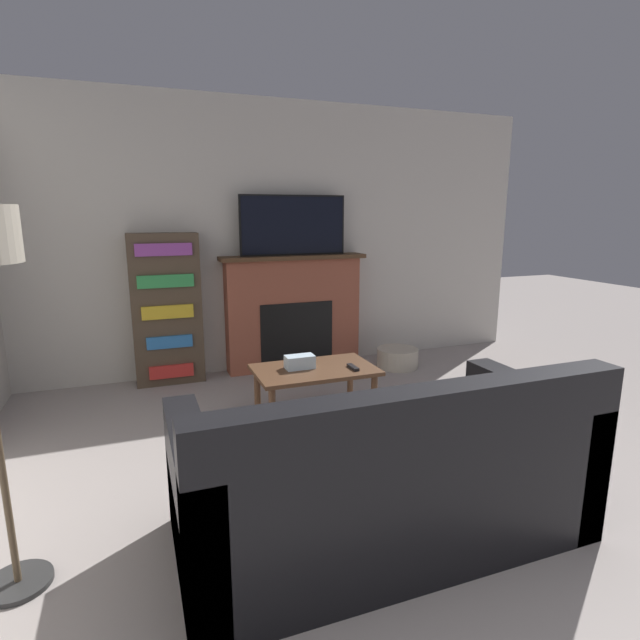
# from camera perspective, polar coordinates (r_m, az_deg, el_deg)

# --- Properties ---
(wall_back) EXTENTS (5.88, 0.06, 2.70)m
(wall_back) POSITION_cam_1_polar(r_m,az_deg,el_deg) (5.18, -5.79, 9.27)
(wall_back) COLOR beige
(wall_back) RESTS_ON ground_plane
(fireplace) EXTENTS (1.50, 0.28, 1.19)m
(fireplace) POSITION_cam_1_polar(r_m,az_deg,el_deg) (5.20, -3.03, 0.94)
(fireplace) COLOR brown
(fireplace) RESTS_ON ground_plane
(tv) EXTENTS (1.09, 0.03, 0.60)m
(tv) POSITION_cam_1_polar(r_m,az_deg,el_deg) (5.08, -3.07, 10.75)
(tv) COLOR black
(tv) RESTS_ON fireplace
(couch) EXTENTS (2.00, 0.94, 0.90)m
(couch) POSITION_cam_1_polar(r_m,az_deg,el_deg) (2.61, 7.35, -17.93)
(couch) COLOR black
(couch) RESTS_ON ground_plane
(coffee_table) EXTENTS (0.92, 0.56, 0.45)m
(coffee_table) POSITION_cam_1_polar(r_m,az_deg,el_deg) (3.84, -0.61, -6.39)
(coffee_table) COLOR brown
(coffee_table) RESTS_ON ground_plane
(tissue_box) EXTENTS (0.22, 0.12, 0.10)m
(tissue_box) POSITION_cam_1_polar(r_m,az_deg,el_deg) (3.80, -2.33, -4.80)
(tissue_box) COLOR silver
(tissue_box) RESTS_ON coffee_table
(remote_control) EXTENTS (0.04, 0.15, 0.02)m
(remote_control) POSITION_cam_1_polar(r_m,az_deg,el_deg) (3.81, 3.79, -5.41)
(remote_control) COLOR black
(remote_control) RESTS_ON coffee_table
(bookshelf) EXTENTS (0.63, 0.29, 1.43)m
(bookshelf) POSITION_cam_1_polar(r_m,az_deg,el_deg) (4.93, -17.12, 1.18)
(bookshelf) COLOR #4C3D2D
(bookshelf) RESTS_ON ground_plane
(storage_basket) EXTENTS (0.43, 0.43, 0.20)m
(storage_basket) POSITION_cam_1_polar(r_m,az_deg,el_deg) (5.37, 8.85, -4.28)
(storage_basket) COLOR #BCB29E
(storage_basket) RESTS_ON ground_plane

